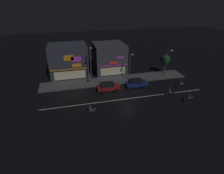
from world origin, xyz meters
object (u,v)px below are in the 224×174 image
object	(u,v)px
motorcycle_opposite_lane	(180,84)
motorcycle_trailing_far	(91,110)
streetlamp_mid	(130,64)
parked_car_near_kerb	(136,83)
motorcycle_following	(170,92)
motorcycle_lead	(189,98)
streetlamp_west	(91,62)
traffic_cone	(96,88)
streetlamp_east	(167,60)
pedestrian_on_sidewalk	(89,79)
parked_car_trailing	(108,87)

from	to	relation	value
motorcycle_opposite_lane	motorcycle_trailing_far	size ratio (longest dim) A/B	1.00
streetlamp_mid	parked_car_near_kerb	size ratio (longest dim) A/B	1.45
motorcycle_following	motorcycle_lead	bearing A→B (deg)	123.67
motorcycle_following	motorcycle_opposite_lane	bearing A→B (deg)	-151.52
parked_car_near_kerb	motorcycle_opposite_lane	bearing A→B (deg)	-13.13
streetlamp_west	traffic_cone	world-z (taller)	streetlamp_west
streetlamp_east	pedestrian_on_sidewalk	distance (m)	17.49
streetlamp_east	motorcycle_opposite_lane	world-z (taller)	streetlamp_east
parked_car_trailing	motorcycle_following	size ratio (longest dim) A/B	2.26
parked_car_near_kerb	motorcycle_opposite_lane	xyz separation A→B (m)	(8.75, -2.04, -0.24)
streetlamp_east	parked_car_trailing	distance (m)	15.01
streetlamp_west	motorcycle_lead	distance (m)	19.49
motorcycle_opposite_lane	parked_car_near_kerb	bearing A→B (deg)	174.83
traffic_cone	motorcycle_trailing_far	bearing A→B (deg)	-104.64
streetlamp_mid	motorcycle_following	world-z (taller)	streetlamp_mid
motorcycle_opposite_lane	streetlamp_west	bearing A→B (deg)	168.93
parked_car_near_kerb	streetlamp_east	bearing A→B (deg)	22.19
streetlamp_east	pedestrian_on_sidewalk	xyz separation A→B (m)	(-17.23, 0.61, -2.94)
pedestrian_on_sidewalk	traffic_cone	bearing A→B (deg)	-55.08
motorcycle_opposite_lane	motorcycle_trailing_far	bearing A→B (deg)	-157.10
motorcycle_lead	motorcycle_opposite_lane	xyz separation A→B (m)	(1.79, 5.32, 0.00)
streetlamp_east	motorcycle_following	bearing A→B (deg)	-113.65
streetlamp_mid	motorcycle_opposite_lane	distance (m)	10.93
streetlamp_mid	motorcycle_trailing_far	size ratio (longest dim) A/B	3.28
streetlamp_west	streetlamp_mid	xyz separation A→B (m)	(8.08, -0.80, -0.86)
streetlamp_mid	parked_car_near_kerb	bearing A→B (deg)	-83.66
parked_car_near_kerb	parked_car_trailing	xyz separation A→B (m)	(-5.87, -0.18, 0.00)
motorcycle_trailing_far	streetlamp_mid	bearing A→B (deg)	-138.95
streetlamp_east	streetlamp_west	bearing A→B (deg)	178.41
streetlamp_west	traffic_cone	distance (m)	5.39
motorcycle_lead	traffic_cone	world-z (taller)	motorcycle_lead
streetlamp_mid	streetlamp_east	bearing A→B (deg)	2.19
streetlamp_mid	traffic_cone	world-z (taller)	streetlamp_mid
streetlamp_east	parked_car_trailing	world-z (taller)	streetlamp_east
parked_car_trailing	streetlamp_east	bearing A→B (deg)	14.18
motorcycle_following	streetlamp_mid	bearing A→B (deg)	-62.35
streetlamp_west	streetlamp_mid	world-z (taller)	streetlamp_west
motorcycle_opposite_lane	traffic_cone	distance (m)	17.08
streetlamp_west	motorcycle_lead	xyz separation A→B (m)	(15.38, -11.24, -4.10)
streetlamp_east	traffic_cone	size ratio (longest dim) A/B	11.59
motorcycle_following	motorcycle_trailing_far	size ratio (longest dim) A/B	1.00
motorcycle_following	streetlamp_east	bearing A→B (deg)	-119.39
parked_car_trailing	streetlamp_mid	bearing A→B (deg)	30.55
streetlamp_mid	motorcycle_opposite_lane	bearing A→B (deg)	-29.38
streetlamp_east	traffic_cone	distance (m)	17.03
streetlamp_east	motorcycle_following	distance (m)	9.48
motorcycle_following	traffic_cone	distance (m)	14.04
motorcycle_following	pedestrian_on_sidewalk	bearing A→B (deg)	-38.39
pedestrian_on_sidewalk	parked_car_near_kerb	distance (m)	9.73
parked_car_near_kerb	motorcycle_opposite_lane	distance (m)	8.99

